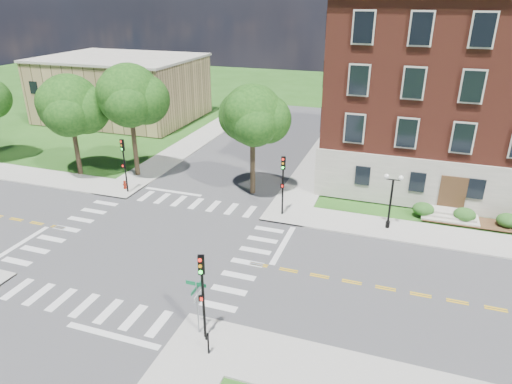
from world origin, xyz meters
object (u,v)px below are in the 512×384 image
(traffic_signal_se, at_px, (202,287))
(twin_lamp_west, at_px, (391,198))
(street_sign_pole, at_px, (197,298))
(fire_hydrant, at_px, (125,185))
(traffic_signal_ne, at_px, (283,178))
(traffic_signal_nw, at_px, (124,159))
(push_button_post, at_px, (208,343))

(traffic_signal_se, height_order, twin_lamp_west, traffic_signal_se)
(street_sign_pole, relative_size, fire_hydrant, 4.13)
(traffic_signal_ne, height_order, fire_hydrant, traffic_signal_ne)
(traffic_signal_nw, bearing_deg, traffic_signal_ne, 0.48)
(fire_hydrant, bearing_deg, traffic_signal_nw, -41.24)
(traffic_signal_ne, height_order, street_sign_pole, traffic_signal_ne)
(push_button_post, distance_m, fire_hydrant, 22.56)
(traffic_signal_nw, distance_m, twin_lamp_west, 22.24)
(traffic_signal_ne, bearing_deg, street_sign_pole, -91.04)
(traffic_signal_nw, relative_size, twin_lamp_west, 1.13)
(traffic_signal_nw, bearing_deg, push_button_post, -46.53)
(twin_lamp_west, height_order, fire_hydrant, twin_lamp_west)
(traffic_signal_se, relative_size, street_sign_pole, 1.55)
(street_sign_pole, distance_m, push_button_post, 2.22)
(traffic_signal_se, xyz_separation_m, street_sign_pole, (-0.43, 0.18, -0.88))
(traffic_signal_se, relative_size, push_button_post, 4.00)
(traffic_signal_nw, distance_m, fire_hydrant, 2.84)
(traffic_signal_ne, bearing_deg, push_button_post, -87.07)
(traffic_signal_se, distance_m, traffic_signal_ne, 14.87)
(twin_lamp_west, bearing_deg, traffic_signal_nw, -178.71)
(push_button_post, bearing_deg, twin_lamp_west, 65.92)
(twin_lamp_west, distance_m, fire_hydrant, 22.94)
(traffic_signal_ne, distance_m, traffic_signal_nw, 14.14)
(twin_lamp_west, bearing_deg, street_sign_pole, -119.00)
(fire_hydrant, bearing_deg, traffic_signal_se, -45.70)
(traffic_signal_nw, bearing_deg, street_sign_pole, -46.39)
(traffic_signal_se, relative_size, traffic_signal_ne, 1.00)
(twin_lamp_west, xyz_separation_m, street_sign_pole, (-8.35, -15.06, -0.21))
(twin_lamp_west, relative_size, street_sign_pole, 1.36)
(fire_hydrant, bearing_deg, twin_lamp_west, -0.11)
(traffic_signal_se, relative_size, fire_hydrant, 6.40)
(fire_hydrant, bearing_deg, traffic_signal_ne, -1.65)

